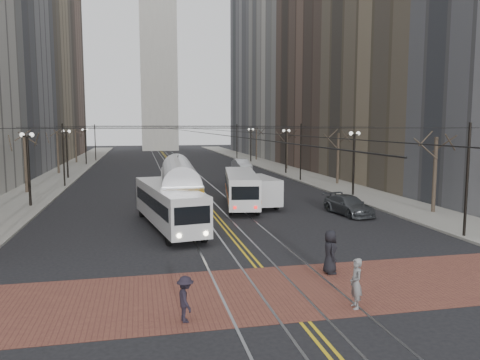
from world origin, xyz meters
name	(u,v)px	position (x,y,z in m)	size (l,w,h in m)	color
ground	(254,262)	(0.00, 0.00, 0.00)	(260.00, 260.00, 0.00)	black
sidewalk_left	(66,173)	(-15.00, 45.00, 0.07)	(5.00, 140.00, 0.15)	gray
sidewalk_right	(280,168)	(15.00, 45.00, 0.07)	(5.00, 140.00, 0.15)	gray
crosswalk_band	(279,291)	(0.00, -4.00, 0.01)	(25.00, 6.00, 0.01)	brown
streetcar_rails	(178,171)	(0.00, 45.00, 0.00)	(4.80, 130.00, 0.02)	gray
centre_lines	(178,171)	(0.00, 45.00, 0.01)	(0.42, 130.00, 0.01)	gold
building_left_far	(38,60)	(-25.50, 86.00, 20.00)	(16.00, 20.00, 40.00)	brown
building_right_mid	(346,54)	(25.50, 46.00, 17.00)	(16.00, 20.00, 34.00)	brown
building_right_midfar	(312,22)	(27.50, 66.00, 26.00)	(20.00, 20.00, 52.00)	#B0AEA6
building_right_far	(272,66)	(25.50, 86.00, 20.00)	(16.00, 20.00, 40.00)	slate
clock_tower	(157,6)	(0.00, 102.00, 35.96)	(12.00, 12.00, 66.00)	#B2AFA5
lamp_posts	(190,159)	(0.00, 28.75, 2.80)	(27.60, 57.20, 5.60)	black
street_trees	(184,156)	(0.00, 35.25, 2.80)	(31.68, 53.28, 5.60)	#382D23
trolley_wires	(184,148)	(0.00, 34.83, 3.77)	(25.96, 120.00, 6.60)	black
transit_bus	(169,207)	(-3.50, 8.14, 1.35)	(2.25, 10.81, 2.70)	#BBBBBB
streetcar	(179,194)	(-2.50, 12.31, 1.57)	(2.47, 13.29, 3.13)	orange
rear_bus	(241,189)	(2.65, 15.14, 1.34)	(2.24, 10.30, 2.69)	silver
cargo_van	(259,192)	(4.00, 14.48, 1.18)	(2.06, 5.36, 2.37)	silver
sedan_grey	(240,177)	(5.53, 29.17, 0.75)	(1.78, 4.42, 1.51)	#44464C
sedan_silver	(242,165)	(8.77, 42.99, 0.84)	(1.77, 5.09, 1.68)	#B4B7BC
sedan_parked	(349,205)	(9.50, 9.99, 0.69)	(1.93, 4.75, 1.38)	#3D4145
pedestrian_a	(330,252)	(2.81, -2.39, 0.97)	(0.94, 0.61, 1.92)	black
pedestrian_b	(356,283)	(2.16, -6.25, 0.91)	(0.66, 0.43, 1.80)	gray
pedestrian_d	(185,299)	(-3.84, -6.14, 0.78)	(0.99, 0.57, 1.54)	black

